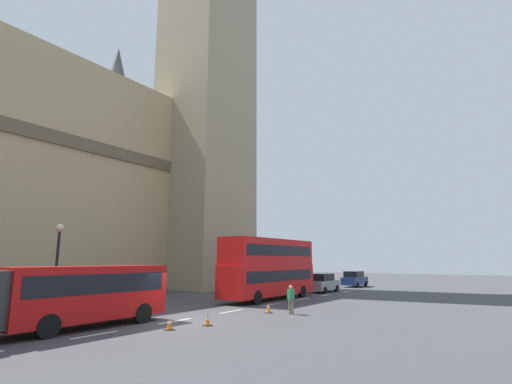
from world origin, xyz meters
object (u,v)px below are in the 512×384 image
object	(u,v)px
double_decker_bus	(270,266)
pedestrian_near_cones	(291,298)
traffic_cone_west	(170,324)
traffic_cone_east	(268,308)
street_lamp	(57,262)
sedan_trailing	(355,279)
traffic_cone_middle	(208,320)
sedan_lead	(323,283)

from	to	relation	value
double_decker_bus	pedestrian_near_cones	world-z (taller)	double_decker_bus
traffic_cone_west	traffic_cone_east	bearing A→B (deg)	-4.38
double_decker_bus	street_lamp	distance (m)	15.93
street_lamp	sedan_trailing	bearing A→B (deg)	-7.56
traffic_cone_middle	pedestrian_near_cones	distance (m)	6.02
traffic_cone_east	traffic_cone_west	bearing A→B (deg)	175.62
sedan_trailing	traffic_cone_middle	world-z (taller)	sedan_trailing
traffic_cone_west	sedan_lead	bearing A→B (deg)	8.39
double_decker_bus	street_lamp	size ratio (longest dim) A/B	2.01
sedan_trailing	traffic_cone_middle	xyz separation A→B (m)	(-30.61, -4.35, -0.63)
traffic_cone_middle	street_lamp	bearing A→B (deg)	110.17
double_decker_bus	traffic_cone_east	bearing A→B (deg)	-146.83
traffic_cone_west	sedan_trailing	bearing A→B (deg)	6.50
sedan_trailing	pedestrian_near_cones	bearing A→B (deg)	-167.07
sedan_lead	traffic_cone_middle	distance (m)	21.66
pedestrian_near_cones	sedan_lead	bearing A→B (deg)	19.28
traffic_cone_middle	street_lamp	distance (m)	9.83
traffic_cone_middle	sedan_lead	bearing A→B (deg)	10.81
double_decker_bus	sedan_trailing	size ratio (longest dim) A/B	2.41
traffic_cone_west	traffic_cone_middle	world-z (taller)	same
traffic_cone_west	street_lamp	xyz separation A→B (m)	(-1.37, 8.20, 2.77)
traffic_cone_west	traffic_cone_east	world-z (taller)	same
traffic_cone_west	traffic_cone_east	distance (m)	7.41
traffic_cone_middle	street_lamp	size ratio (longest dim) A/B	0.11
sedan_lead	traffic_cone_middle	bearing A→B (deg)	-169.19
sedan_trailing	traffic_cone_east	bearing A→B (deg)	-170.35
traffic_cone_middle	traffic_cone_west	bearing A→B (deg)	160.91
double_decker_bus	traffic_cone_west	size ratio (longest dim) A/B	18.29
sedan_trailing	pedestrian_near_cones	world-z (taller)	sedan_trailing
street_lamp	pedestrian_near_cones	size ratio (longest dim) A/B	3.12
double_decker_bus	street_lamp	world-z (taller)	street_lamp
double_decker_bus	pedestrian_near_cones	size ratio (longest dim) A/B	6.28
sedan_trailing	traffic_cone_west	bearing A→B (deg)	-173.50
double_decker_bus	traffic_cone_middle	world-z (taller)	double_decker_bus
traffic_cone_west	pedestrian_near_cones	distance (m)	7.99
traffic_cone_east	street_lamp	bearing A→B (deg)	135.00
sedan_trailing	double_decker_bus	bearing A→B (deg)	-179.97
traffic_cone_east	pedestrian_near_cones	world-z (taller)	pedestrian_near_cones
street_lamp	sedan_lead	bearing A→B (deg)	-11.05
double_decker_bus	pedestrian_near_cones	xyz separation A→B (m)	(-6.19, -5.68, -1.80)
traffic_cone_west	pedestrian_near_cones	xyz separation A→B (m)	(7.72, -1.98, 0.63)
double_decker_bus	sedan_lead	distance (m)	9.42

